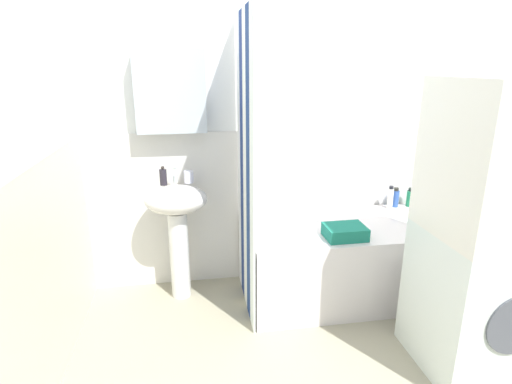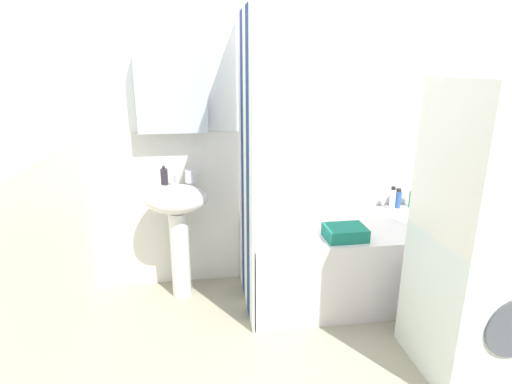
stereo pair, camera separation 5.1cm
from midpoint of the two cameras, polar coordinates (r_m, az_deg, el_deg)
ground_plane at (r=2.58m, az=11.05°, el=-24.23°), size 4.80×5.60×0.04m
wall_back_tiled at (r=3.18m, az=3.48°, el=7.55°), size 3.60×0.18×2.40m
wall_left_tiled at (r=2.35m, az=-29.40°, el=1.27°), size 0.07×1.81×2.40m
sink at (r=3.01m, az=-11.29°, el=-3.39°), size 0.44×0.34×0.86m
faucet at (r=3.00m, az=-11.58°, el=2.36°), size 0.03×0.12×0.12m
soap_dispenser at (r=2.97m, az=-13.15°, el=2.06°), size 0.05×0.05×0.14m
toothbrush_cup at (r=2.99m, az=-9.74°, el=2.08°), size 0.07×0.07×0.09m
bathtub at (r=3.18m, az=11.88°, el=-9.13°), size 1.47×0.74×0.56m
shower_curtain at (r=2.74m, az=-2.00°, el=3.02°), size 0.01×0.74×2.00m
shampoo_bottle at (r=3.57m, az=20.09°, el=-0.77°), size 0.06×0.06×0.15m
conditioner_bottle at (r=3.52m, az=18.25°, el=-0.77°), size 0.06×0.06×0.16m
lotion_bottle at (r=3.46m, az=17.61°, el=-0.78°), size 0.05×0.05×0.19m
towel_folded at (r=2.82m, az=11.65°, el=-5.41°), size 0.27×0.21×0.08m
washer_dryer_stack at (r=2.53m, az=28.79°, el=-5.07°), size 0.60×0.59×1.62m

